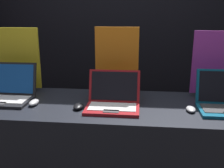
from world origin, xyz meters
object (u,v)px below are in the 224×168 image
at_px(mouse_front, 34,103).
at_px(laptop_middle, 113,100).
at_px(mouse_back, 191,109).
at_px(promo_stand_back, 217,66).
at_px(laptop_front, 7,92).
at_px(promo_stand_front, 20,61).
at_px(promo_stand_middle, 117,63).
at_px(mouse_middle, 78,106).

height_order(mouse_front, laptop_middle, laptop_middle).
bearing_deg(mouse_back, promo_stand_back, 55.26).
relative_size(laptop_front, promo_stand_front, 0.75).
xyz_separation_m(laptop_middle, promo_stand_middle, (-0.00, 0.28, 0.20)).
height_order(laptop_front, mouse_back, laptop_front).
bearing_deg(mouse_front, laptop_front, 160.84).
bearing_deg(promo_stand_back, laptop_middle, -156.33).
xyz_separation_m(laptop_front, mouse_front, (0.24, -0.08, -0.04)).
xyz_separation_m(promo_stand_front, promo_stand_middle, (0.80, -0.05, 0.01)).
xyz_separation_m(promo_stand_front, laptop_middle, (0.80, -0.34, -0.19)).
bearing_deg(promo_stand_back, promo_stand_front, 179.87).
relative_size(mouse_front, mouse_middle, 1.03).
bearing_deg(laptop_middle, laptop_front, 174.54).
distance_m(mouse_back, promo_stand_back, 0.48).
height_order(laptop_middle, mouse_back, laptop_middle).
bearing_deg(mouse_back, mouse_middle, -177.59).
xyz_separation_m(mouse_middle, promo_stand_middle, (0.23, 0.33, 0.24)).
height_order(mouse_front, mouse_back, mouse_front).
xyz_separation_m(laptop_front, promo_stand_back, (1.57, 0.26, 0.18)).
relative_size(promo_stand_front, mouse_middle, 4.58).
distance_m(laptop_middle, mouse_middle, 0.24).
bearing_deg(mouse_middle, promo_stand_middle, 54.84).
distance_m(promo_stand_middle, mouse_back, 0.65).
bearing_deg(laptop_front, promo_stand_middle, 14.46).
bearing_deg(mouse_middle, promo_stand_front, 146.21).
bearing_deg(promo_stand_front, laptop_middle, -22.77).
height_order(laptop_front, promo_stand_back, promo_stand_back).
relative_size(promo_stand_front, promo_stand_back, 1.02).
bearing_deg(mouse_back, promo_stand_middle, 150.25).
bearing_deg(laptop_front, mouse_front, -19.16).
bearing_deg(promo_stand_front, mouse_back, -14.84).
distance_m(promo_stand_front, promo_stand_middle, 0.81).
distance_m(mouse_front, mouse_back, 1.08).
bearing_deg(promo_stand_middle, laptop_front, -165.54).
bearing_deg(laptop_middle, mouse_front, -179.27).
distance_m(laptop_middle, promo_stand_back, 0.85).
relative_size(mouse_front, laptop_middle, 0.32).
bearing_deg(laptop_front, promo_stand_front, 90.00).
height_order(promo_stand_front, mouse_back, promo_stand_front).
xyz_separation_m(promo_stand_middle, promo_stand_back, (0.76, 0.05, -0.01)).
distance_m(promo_stand_front, promo_stand_back, 1.57).
bearing_deg(mouse_middle, laptop_middle, 11.05).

